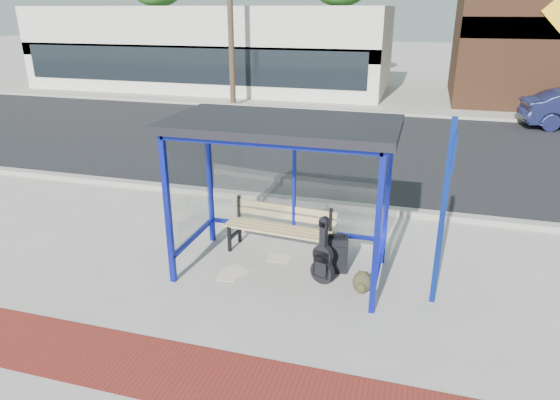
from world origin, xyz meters
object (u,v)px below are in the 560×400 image
(bench, at_px, (280,226))
(suitcase, at_px, (336,254))
(backpack, at_px, (362,283))
(guitar_bag, at_px, (323,261))

(bench, height_order, suitcase, bench)
(suitcase, distance_m, backpack, 0.73)
(guitar_bag, bearing_deg, bench, 158.24)
(guitar_bag, bearing_deg, suitcase, 92.34)
(bench, xyz_separation_m, guitar_bag, (0.88, -0.78, -0.13))
(guitar_bag, relative_size, backpack, 3.11)
(bench, xyz_separation_m, backpack, (1.50, -0.90, -0.34))
(bench, distance_m, suitcase, 1.09)
(bench, height_order, guitar_bag, guitar_bag)
(guitar_bag, xyz_separation_m, suitcase, (0.12, 0.40, -0.08))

